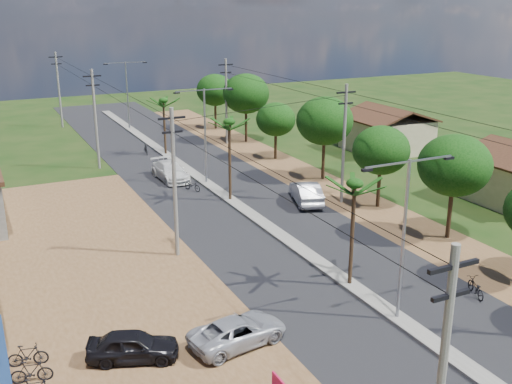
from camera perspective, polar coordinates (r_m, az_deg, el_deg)
ground at (r=30.31m, az=13.27°, el=-11.76°), size 160.00×160.00×0.00m
road at (r=41.76m, az=0.30°, el=-2.82°), size 12.00×110.00×0.04m
median at (r=44.28m, az=-1.42°, el=-1.52°), size 1.00×90.00×0.18m
dirt_lot_west at (r=31.72m, az=-19.08°, el=-10.86°), size 18.00×46.00×0.04m
dirt_shoulder_east at (r=45.95m, az=9.85°, el=-1.16°), size 5.00×90.00×0.03m
house_east_far at (r=62.69m, az=12.39°, el=6.01°), size 7.60×7.50×4.60m
tree_east_c at (r=39.50m, az=18.39°, el=2.42°), size 4.60×4.60×6.83m
tree_east_d at (r=44.52m, az=11.83°, el=3.91°), size 4.20×4.20×6.13m
tree_east_e at (r=50.85m, az=6.56°, el=6.74°), size 4.80×4.80×7.14m
tree_east_f at (r=57.67m, az=1.90°, el=6.93°), size 3.80×3.80×5.52m
tree_east_g at (r=64.77m, az=-0.97°, el=9.34°), size 5.00×5.00×7.38m
tree_east_h at (r=71.99m, az=-3.93°, el=9.66°), size 4.40×4.40×6.52m
palm_median_near at (r=31.03m, az=9.37°, el=0.35°), size 2.00×2.00×6.15m
palm_median_mid at (r=44.51m, az=-2.56°, el=6.33°), size 2.00×2.00×6.55m
palm_median_far at (r=59.41m, az=-8.81°, el=8.40°), size 2.00×2.00×5.85m
streetlight_near at (r=28.30m, az=13.94°, el=-3.28°), size 5.10×0.18×8.00m
streetlight_mid at (r=49.27m, az=-4.88°, el=6.08°), size 5.10×0.18×8.00m
streetlight_far at (r=72.83m, az=-12.18°, el=9.52°), size 5.10×0.18×8.00m
utility_pole_w_b at (r=35.10m, az=-7.78°, el=1.14°), size 1.60×0.24×9.00m
utility_pole_w_c at (r=55.91m, az=-15.05°, el=6.90°), size 1.60×0.24×9.00m
utility_pole_w_d at (r=76.39m, az=-18.28°, el=9.38°), size 1.60×0.24×9.00m
utility_pole_e_b at (r=44.89m, az=8.38°, el=4.77°), size 1.60×0.24×9.00m
utility_pole_e_c at (r=63.91m, az=-2.85°, el=8.77°), size 1.60×0.24×9.00m
car_silver_mid at (r=45.49m, az=4.79°, el=-0.08°), size 3.18×5.23×1.63m
car_white_far at (r=51.79m, az=-8.16°, el=1.94°), size 2.30×5.26×1.51m
car_parked_silver at (r=27.35m, az=-1.72°, el=-13.19°), size 4.82×2.77×1.26m
car_parked_dark at (r=26.80m, az=-11.64°, el=-14.22°), size 4.17×2.86×1.32m
moto_rider_east at (r=33.45m, az=20.18°, el=-8.59°), size 1.21×1.88×0.93m
moto_rider_west_a at (r=48.61m, az=-6.08°, el=0.61°), size 1.25×1.82×0.91m
moto_rider_west_b at (r=60.94m, az=-10.45°, el=3.99°), size 0.69×1.78×1.05m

